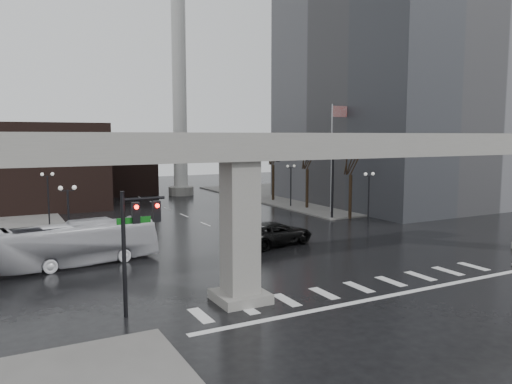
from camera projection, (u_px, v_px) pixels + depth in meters
ground at (348, 283)px, 29.17m from camera, size 160.00×160.00×0.00m
sidewalk_ne at (334, 194)px, 72.87m from camera, size 28.00×36.00×0.15m
elevated_guideway at (367, 165)px, 28.99m from camera, size 48.00×2.60×8.70m
office_tower at (398, 36)px, 62.67m from camera, size 22.00×26.00×42.00m
building_far_left at (31, 166)px, 58.97m from camera, size 16.00×14.00×10.00m
building_far_mid at (115, 167)px, 73.45m from camera, size 10.00×10.00×8.00m
smokestack at (180, 102)px, 70.85m from camera, size 3.60×3.60×30.00m
signal_mast_arm at (302, 163)px, 49.21m from camera, size 12.12×0.43×8.00m
signal_left_pole at (135, 231)px, 23.45m from camera, size 2.30×0.30×6.00m
flagpole_assembly at (334, 145)px, 54.76m from camera, size 2.06×0.12×12.00m
lamp_right_0 at (369, 189)px, 47.36m from camera, size 1.22×0.32×5.11m
lamp_right_1 at (291, 178)px, 59.65m from camera, size 1.22×0.32×5.11m
lamp_right_2 at (240, 171)px, 71.94m from camera, size 1.22×0.32×5.11m
lamp_left_0 at (68, 209)px, 34.79m from camera, size 1.22×0.32×5.11m
lamp_left_1 at (48, 190)px, 47.08m from camera, size 1.22×0.32×5.11m
lamp_left_2 at (36, 179)px, 59.38m from camera, size 1.22×0.32×5.11m
tree_right_0 at (350, 192)px, 51.44m from camera, size 1.09×1.58×7.50m
tree_right_1 at (307, 185)px, 58.46m from camera, size 1.09×1.61×7.67m
tree_right_2 at (273, 179)px, 65.47m from camera, size 1.10×1.63×7.85m
tree_right_3 at (246, 174)px, 72.49m from camera, size 1.11×1.66×8.02m
tree_right_4 at (223, 170)px, 79.51m from camera, size 1.12×1.69×8.19m
pickup_truck at (275, 233)px, 39.28m from camera, size 6.98×4.24×1.81m
city_bus at (78, 244)px, 32.95m from camera, size 10.71×3.85×2.92m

